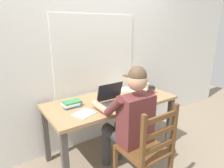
% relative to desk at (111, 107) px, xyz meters
% --- Properties ---
extents(ground_plane, '(8.00, 8.00, 0.00)m').
position_rel_desk_xyz_m(ground_plane, '(0.00, 0.00, -0.65)').
color(ground_plane, gray).
extents(back_wall, '(6.00, 0.08, 2.60)m').
position_rel_desk_xyz_m(back_wall, '(0.00, 0.44, 0.65)').
color(back_wall, silver).
rests_on(back_wall, ground).
extents(desk, '(1.57, 0.73, 0.74)m').
position_rel_desk_xyz_m(desk, '(0.00, 0.00, 0.00)').
color(desk, '#9E7A51').
rests_on(desk, ground).
extents(seated_person, '(0.50, 0.60, 1.26)m').
position_rel_desk_xyz_m(seated_person, '(-0.08, -0.44, 0.05)').
color(seated_person, brown).
rests_on(seated_person, ground).
extents(wooden_chair, '(0.42, 0.42, 0.96)m').
position_rel_desk_xyz_m(wooden_chair, '(-0.08, -0.72, -0.17)').
color(wooden_chair, brown).
rests_on(wooden_chair, ground).
extents(laptop, '(0.33, 0.29, 0.23)m').
position_rel_desk_xyz_m(laptop, '(-0.04, -0.12, 0.15)').
color(laptop, '#232328').
rests_on(laptop, desk).
extents(computer_mouse, '(0.06, 0.10, 0.03)m').
position_rel_desk_xyz_m(computer_mouse, '(0.21, -0.21, 0.11)').
color(computer_mouse, '#232328').
rests_on(computer_mouse, desk).
extents(coffee_mug_white, '(0.11, 0.08, 0.09)m').
position_rel_desk_xyz_m(coffee_mug_white, '(0.64, 0.07, 0.14)').
color(coffee_mug_white, silver).
rests_on(coffee_mug_white, desk).
extents(coffee_mug_dark, '(0.12, 0.08, 0.10)m').
position_rel_desk_xyz_m(coffee_mug_dark, '(0.58, -0.10, 0.14)').
color(coffee_mug_dark, black).
rests_on(coffee_mug_dark, desk).
extents(book_stack_main, '(0.21, 0.14, 0.06)m').
position_rel_desk_xyz_m(book_stack_main, '(-0.48, 0.08, 0.13)').
color(book_stack_main, '#2D5B9E').
rests_on(book_stack_main, desk).
extents(paper_pile_near_laptop, '(0.25, 0.25, 0.01)m').
position_rel_desk_xyz_m(paper_pile_near_laptop, '(0.40, 0.21, 0.10)').
color(paper_pile_near_laptop, white).
rests_on(paper_pile_near_laptop, desk).
extents(paper_pile_back_corner, '(0.26, 0.23, 0.01)m').
position_rel_desk_xyz_m(paper_pile_back_corner, '(-0.45, -0.17, 0.10)').
color(paper_pile_back_corner, silver).
rests_on(paper_pile_back_corner, desk).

